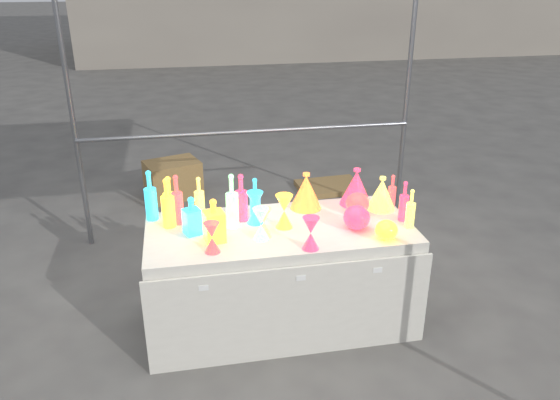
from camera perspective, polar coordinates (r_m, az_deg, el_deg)
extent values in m
plane|color=slate|center=(4.08, 0.00, -12.33)|extent=(80.00, 80.00, 0.00)
cylinder|color=gray|center=(4.98, -20.87, 8.09)|extent=(0.04, 0.04, 2.40)
cylinder|color=gray|center=(5.34, 13.06, 9.97)|extent=(0.04, 0.04, 2.40)
cylinder|color=gray|center=(4.97, -3.23, 7.15)|extent=(3.00, 0.04, 0.04)
cube|color=silver|center=(3.88, 0.00, -7.82)|extent=(1.80, 0.80, 0.75)
cube|color=silver|center=(3.56, 1.29, -11.74)|extent=(1.84, 0.02, 0.68)
cube|color=white|center=(3.35, -7.99, -9.10)|extent=(0.06, 0.00, 0.03)
cube|color=white|center=(3.41, 2.20, -8.16)|extent=(0.06, 0.00, 0.03)
cube|color=white|center=(3.55, 10.17, -7.24)|extent=(0.06, 0.00, 0.03)
cube|color=#997645|center=(6.15, -11.12, 2.14)|extent=(0.66, 0.56, 0.41)
cube|color=#997645|center=(6.32, 5.16, 1.39)|extent=(0.74, 0.55, 0.06)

